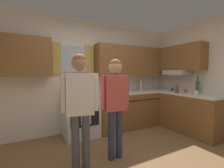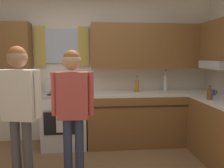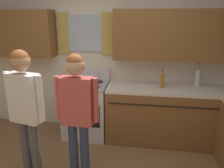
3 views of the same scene
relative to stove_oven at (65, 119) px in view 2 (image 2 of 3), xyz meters
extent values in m
cube|color=silver|center=(0.32, 0.36, 0.83)|extent=(4.60, 0.10, 2.60)
cube|color=silver|center=(-0.05, 0.29, 1.21)|extent=(0.56, 0.03, 0.58)
cube|color=gold|center=(-0.42, 0.28, 1.21)|extent=(0.18, 0.04, 0.68)
cube|color=gold|center=(0.32, 0.28, 1.21)|extent=(0.18, 0.04, 0.68)
cube|color=brown|center=(1.53, 0.15, 1.21)|extent=(2.17, 0.32, 0.76)
cube|color=#B7B7BC|center=(2.40, -0.49, 0.91)|extent=(0.40, 0.60, 0.12)
cube|color=brown|center=(1.50, 0.00, -0.04)|extent=(2.24, 0.62, 0.86)
cube|color=silver|center=(1.50, 0.00, 0.41)|extent=(2.24, 0.62, 0.04)
cube|color=#2D2319|center=(1.50, -0.32, 0.25)|extent=(2.12, 0.01, 0.02)
cube|color=silver|center=(0.00, 0.00, -0.04)|extent=(0.71, 0.62, 0.86)
cube|color=black|center=(0.00, -0.32, 0.01)|extent=(0.59, 0.01, 0.36)
cylinder|color=#ADADB2|center=(0.00, -0.34, 0.23)|extent=(0.59, 0.02, 0.02)
cube|color=#ADADB2|center=(0.00, 0.00, 0.41)|extent=(0.71, 0.62, 0.04)
cube|color=silver|center=(0.00, 0.27, 0.53)|extent=(0.71, 0.08, 0.20)
cylinder|color=black|center=(-0.18, -0.14, 0.44)|extent=(0.17, 0.17, 0.01)
cylinder|color=black|center=(0.18, -0.14, 0.44)|extent=(0.17, 0.17, 0.01)
cylinder|color=black|center=(-0.18, 0.13, 0.44)|extent=(0.17, 0.17, 0.01)
cylinder|color=black|center=(0.18, 0.13, 0.44)|extent=(0.17, 0.17, 0.01)
cube|color=silver|center=(0.00, -0.35, 0.05)|extent=(0.20, 0.02, 0.34)
cylinder|color=silver|center=(1.76, 0.15, 0.56)|extent=(0.07, 0.07, 0.26)
cylinder|color=silver|center=(1.76, 0.15, 0.74)|extent=(0.03, 0.03, 0.09)
cylinder|color=#3F382D|center=(1.76, 0.15, 0.79)|extent=(0.03, 0.03, 0.02)
cylinder|color=brown|center=(2.11, -0.75, 0.50)|extent=(0.08, 0.08, 0.14)
cylinder|color=brown|center=(2.11, -0.75, 0.60)|extent=(0.03, 0.03, 0.05)
cylinder|color=#3F382D|center=(2.11, -0.75, 0.63)|extent=(0.04, 0.04, 0.02)
cylinder|color=#B27223|center=(1.21, -0.01, 0.53)|extent=(0.06, 0.06, 0.20)
cylinder|color=#B27223|center=(1.21, -0.01, 0.67)|extent=(0.02, 0.02, 0.07)
cylinder|color=#3F382D|center=(1.21, -0.01, 0.71)|extent=(0.03, 0.03, 0.02)
cylinder|color=#2D479E|center=(2.35, -0.40, 0.48)|extent=(0.07, 0.07, 0.08)
torus|color=#2D479E|center=(2.40, -0.40, 0.48)|extent=(0.06, 0.01, 0.06)
cylinder|color=#4C4C51|center=(-0.30, -1.22, -0.07)|extent=(0.11, 0.11, 0.80)
cylinder|color=#4C4C51|center=(-0.44, -1.19, -0.07)|extent=(0.11, 0.11, 0.80)
cube|color=white|center=(-0.37, -1.21, 0.62)|extent=(0.39, 0.23, 0.57)
cylinder|color=white|center=(-0.15, -1.26, 0.64)|extent=(0.07, 0.07, 0.52)
cylinder|color=white|center=(-0.58, -1.16, 0.64)|extent=(0.07, 0.07, 0.52)
sphere|color=#A87A56|center=(-0.37, -1.21, 1.03)|extent=(0.22, 0.22, 0.22)
sphere|color=brown|center=(-0.37, -1.21, 1.06)|extent=(0.20, 0.20, 0.20)
cylinder|color=#2D3856|center=(0.29, -1.15, -0.08)|extent=(0.10, 0.10, 0.78)
cylinder|color=#2D3856|center=(0.15, -1.14, -0.08)|extent=(0.10, 0.10, 0.78)
cube|color=#BF4C47|center=(0.22, -1.14, 0.59)|extent=(0.36, 0.16, 0.55)
cylinder|color=#BF4C47|center=(0.43, -1.15, 0.61)|extent=(0.07, 0.07, 0.51)
cylinder|color=#BF4C47|center=(0.00, -1.14, 0.61)|extent=(0.07, 0.07, 0.51)
sphere|color=tan|center=(0.22, -1.14, 0.99)|extent=(0.21, 0.21, 0.21)
sphere|color=brown|center=(0.22, -1.14, 1.02)|extent=(0.20, 0.20, 0.20)
camera|label=1|loc=(-0.98, -3.27, 0.90)|focal=25.15mm
camera|label=2|loc=(0.42, -3.81, 1.05)|focal=36.78mm
camera|label=3|loc=(0.95, -3.36, 1.49)|focal=35.82mm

